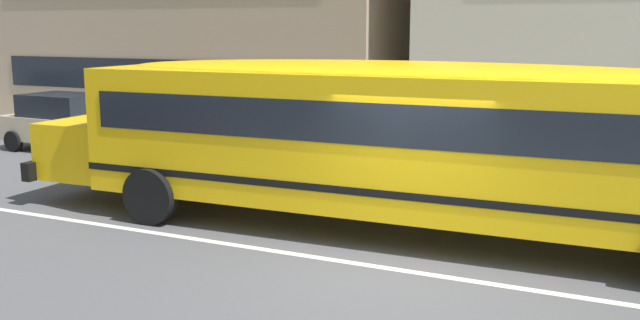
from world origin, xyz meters
The scene contains 5 objects.
ground_plane centered at (0.00, 0.00, 0.00)m, with size 400.00×400.00×0.00m, color #4C4C4F.
sidewalk_far centered at (0.00, 8.44, 0.01)m, with size 120.00×3.00×0.01m, color gray.
lane_centreline centered at (0.00, 0.00, 0.00)m, with size 110.00×0.16×0.01m, color silver.
school_bus centered at (-0.80, 1.85, 1.77)m, with size 13.37×3.18×2.97m.
parked_car_beige_end_of_row centered at (-12.00, 5.68, 0.84)m, with size 3.96×1.99×1.64m.
Camera 1 is at (3.23, -9.44, 3.52)m, focal length 39.43 mm.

